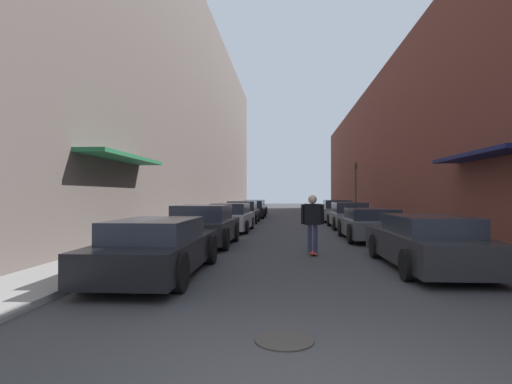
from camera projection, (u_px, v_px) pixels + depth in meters
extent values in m
plane|color=#38383A|center=(291.00, 223.00, 24.07)|extent=(115.64, 115.64, 0.00)
cube|color=gray|center=(224.00, 217.00, 29.69)|extent=(1.80, 52.56, 0.12)
cube|color=gray|center=(359.00, 218.00, 28.93)|extent=(1.80, 52.56, 0.12)
cube|color=#564C47|center=(185.00, 116.00, 29.97)|extent=(4.00, 52.56, 15.27)
cube|color=#1E6038|center=(124.00, 158.00, 12.71)|extent=(1.00, 4.80, 0.12)
cube|color=brown|center=(399.00, 151.00, 28.75)|extent=(4.00, 52.56, 9.86)
cube|color=#141947|center=(479.00, 155.00, 11.88)|extent=(1.00, 4.80, 0.12)
cube|color=black|center=(159.00, 252.00, 8.50)|extent=(1.80, 4.74, 0.59)
cube|color=#232833|center=(156.00, 229.00, 8.27)|extent=(1.56, 2.47, 0.42)
cylinder|color=black|center=(145.00, 249.00, 10.03)|extent=(0.18, 0.71, 0.71)
cylinder|color=black|center=(211.00, 250.00, 9.90)|extent=(0.18, 0.71, 0.71)
cylinder|color=black|center=(86.00, 271.00, 7.11)|extent=(0.18, 0.71, 0.71)
cylinder|color=black|center=(180.00, 272.00, 6.98)|extent=(0.18, 0.71, 0.71)
cube|color=#232326|center=(204.00, 230.00, 13.56)|extent=(1.98, 3.98, 0.66)
cube|color=#232833|center=(203.00, 213.00, 13.37)|extent=(1.71, 2.08, 0.52)
cylinder|color=black|center=(186.00, 232.00, 14.85)|extent=(0.18, 0.70, 0.70)
cylinder|color=black|center=(236.00, 232.00, 14.71)|extent=(0.18, 0.70, 0.70)
cylinder|color=black|center=(166.00, 239.00, 12.41)|extent=(0.18, 0.70, 0.70)
cylinder|color=black|center=(226.00, 239.00, 12.27)|extent=(0.18, 0.70, 0.70)
cube|color=#B7B7BC|center=(232.00, 220.00, 19.02)|extent=(1.84, 4.48, 0.67)
cube|color=#232833|center=(231.00, 208.00, 18.80)|extent=(1.57, 2.35, 0.49)
cylinder|color=black|center=(219.00, 223.00, 20.45)|extent=(0.18, 0.60, 0.60)
cylinder|color=black|center=(252.00, 223.00, 20.32)|extent=(0.18, 0.60, 0.60)
cylinder|color=black|center=(209.00, 227.00, 17.71)|extent=(0.18, 0.60, 0.60)
cylinder|color=black|center=(246.00, 227.00, 17.58)|extent=(0.18, 0.60, 0.60)
cube|color=#232326|center=(243.00, 215.00, 24.69)|extent=(1.87, 3.92, 0.63)
cube|color=#232833|center=(242.00, 206.00, 24.50)|extent=(1.64, 2.04, 0.53)
cylinder|color=black|center=(231.00, 217.00, 25.96)|extent=(0.18, 0.62, 0.62)
cylinder|color=black|center=(259.00, 217.00, 25.82)|extent=(0.18, 0.62, 0.62)
cylinder|color=black|center=(225.00, 219.00, 23.55)|extent=(0.18, 0.62, 0.62)
cylinder|color=black|center=(256.00, 219.00, 23.41)|extent=(0.18, 0.62, 0.62)
cube|color=black|center=(252.00, 211.00, 30.30)|extent=(1.98, 4.52, 0.61)
cube|color=#232833|center=(251.00, 204.00, 30.08)|extent=(1.72, 2.36, 0.50)
cylinder|color=black|center=(242.00, 212.00, 31.76)|extent=(0.18, 0.68, 0.68)
cylinder|color=black|center=(265.00, 212.00, 31.61)|extent=(0.18, 0.68, 0.68)
cylinder|color=black|center=(237.00, 214.00, 28.98)|extent=(0.18, 0.68, 0.68)
cylinder|color=black|center=(263.00, 214.00, 28.84)|extent=(0.18, 0.68, 0.68)
cube|color=silver|center=(255.00, 209.00, 35.46)|extent=(1.88, 4.15, 0.67)
cube|color=#232833|center=(255.00, 202.00, 35.26)|extent=(1.66, 2.16, 0.45)
cylinder|color=black|center=(246.00, 210.00, 36.82)|extent=(0.18, 0.62, 0.62)
cylinder|color=black|center=(266.00, 210.00, 36.67)|extent=(0.18, 0.62, 0.62)
cylinder|color=black|center=(243.00, 211.00, 34.25)|extent=(0.18, 0.62, 0.62)
cylinder|color=black|center=(265.00, 211.00, 34.11)|extent=(0.18, 0.62, 0.62)
cube|color=#232326|center=(425.00, 247.00, 9.32)|extent=(1.79, 4.72, 0.65)
cube|color=#232833|center=(428.00, 225.00, 9.09)|extent=(1.55, 2.47, 0.42)
cylinder|color=black|center=(375.00, 246.00, 10.83)|extent=(0.18, 0.63, 0.63)
cylinder|color=black|center=(438.00, 247.00, 10.70)|extent=(0.18, 0.63, 0.63)
cylinder|color=black|center=(407.00, 265.00, 7.93)|extent=(0.18, 0.63, 0.63)
cylinder|color=black|center=(495.00, 266.00, 7.80)|extent=(0.18, 0.63, 0.63)
cube|color=#515459|center=(370.00, 227.00, 15.18)|extent=(1.95, 4.21, 0.60)
cube|color=#232833|center=(371.00, 214.00, 14.97)|extent=(1.70, 2.20, 0.41)
cylinder|color=black|center=(341.00, 228.00, 16.54)|extent=(0.18, 0.70, 0.70)
cylinder|color=black|center=(387.00, 228.00, 16.40)|extent=(0.18, 0.70, 0.70)
cylinder|color=black|center=(351.00, 234.00, 13.95)|extent=(0.18, 0.70, 0.70)
cylinder|color=black|center=(405.00, 234.00, 13.81)|extent=(0.18, 0.70, 0.70)
cube|color=gray|center=(348.00, 219.00, 20.61)|extent=(1.77, 4.37, 0.63)
cube|color=#232833|center=(349.00, 207.00, 20.40)|extent=(1.55, 2.27, 0.52)
cylinder|color=black|center=(329.00, 220.00, 22.02)|extent=(0.18, 0.66, 0.66)
cylinder|color=black|center=(360.00, 220.00, 21.89)|extent=(0.18, 0.66, 0.66)
cylinder|color=black|center=(335.00, 224.00, 19.33)|extent=(0.18, 0.66, 0.66)
cylinder|color=black|center=(371.00, 224.00, 19.20)|extent=(0.18, 0.66, 0.66)
cube|color=gray|center=(337.00, 213.00, 25.87)|extent=(1.94, 4.50, 0.70)
cube|color=#232833|center=(337.00, 204.00, 25.65)|extent=(1.67, 2.36, 0.51)
cylinder|color=black|center=(321.00, 215.00, 27.31)|extent=(0.18, 0.68, 0.68)
cylinder|color=black|center=(347.00, 215.00, 27.17)|extent=(0.18, 0.68, 0.68)
cylinder|color=black|center=(325.00, 217.00, 24.55)|extent=(0.18, 0.68, 0.68)
cylinder|color=black|center=(354.00, 217.00, 24.42)|extent=(0.18, 0.68, 0.68)
cube|color=#B2231E|center=(313.00, 252.00, 11.43)|extent=(0.20, 0.78, 0.02)
cylinder|color=beige|center=(309.00, 252.00, 11.69)|extent=(0.03, 0.06, 0.06)
cylinder|color=beige|center=(315.00, 252.00, 11.68)|extent=(0.03, 0.06, 0.06)
cylinder|color=beige|center=(310.00, 255.00, 11.19)|extent=(0.03, 0.06, 0.06)
cylinder|color=beige|center=(316.00, 255.00, 11.18)|extent=(0.03, 0.06, 0.06)
cylinder|color=#2D3351|center=(310.00, 238.00, 11.44)|extent=(0.12, 0.12, 0.78)
cylinder|color=#2D3351|center=(315.00, 238.00, 11.43)|extent=(0.12, 0.12, 0.78)
cube|color=black|center=(312.00, 214.00, 11.44)|extent=(0.47, 0.21, 0.60)
sphere|color=beige|center=(312.00, 199.00, 11.45)|extent=(0.25, 0.25, 0.25)
cylinder|color=black|center=(303.00, 214.00, 11.46)|extent=(0.09, 0.09, 0.57)
cylinder|color=black|center=(322.00, 214.00, 11.42)|extent=(0.09, 0.09, 0.57)
cylinder|color=#332D28|center=(284.00, 340.00, 4.67)|extent=(0.70, 0.70, 0.02)
cylinder|color=#2D2D2D|center=(356.00, 190.00, 27.51)|extent=(0.10, 0.10, 3.84)
cube|color=#332D0F|center=(356.00, 166.00, 27.53)|extent=(0.16, 0.16, 0.45)
sphere|color=red|center=(356.00, 164.00, 27.44)|extent=(0.11, 0.11, 0.11)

